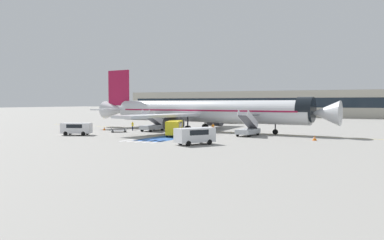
{
  "coord_description": "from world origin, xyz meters",
  "views": [
    {
      "loc": [
        27.02,
        -59.98,
        5.1
      ],
      "look_at": [
        -1.7,
        -1.38,
        2.01
      ],
      "focal_mm": 35.0,
      "sensor_mm": 36.0,
      "label": 1
    }
  ],
  "objects_px": {
    "baggage_cart": "(119,131)",
    "traffic_cone_1": "(104,129)",
    "service_van_1": "(77,128)",
    "traffic_cone_0": "(315,138)",
    "airliner": "(202,111)",
    "ground_crew_1": "(213,128)",
    "service_van_0": "(195,135)",
    "service_van_2": "(174,127)",
    "ground_crew_0": "(133,125)",
    "boarding_stairs_aft": "(152,126)",
    "fuel_tanker": "(223,116)",
    "boarding_stairs_forward": "(248,129)",
    "terminal_building": "(288,104)"
  },
  "relations": [
    {
      "from": "baggage_cart",
      "to": "traffic_cone_1",
      "type": "distance_m",
      "value": 5.69
    },
    {
      "from": "service_van_1",
      "to": "traffic_cone_0",
      "type": "relative_size",
      "value": 7.56
    },
    {
      "from": "airliner",
      "to": "ground_crew_1",
      "type": "bearing_deg",
      "value": 50.75
    },
    {
      "from": "service_van_0",
      "to": "service_van_2",
      "type": "height_order",
      "value": "service_van_2"
    },
    {
      "from": "ground_crew_0",
      "to": "service_van_1",
      "type": "bearing_deg",
      "value": 156.89
    },
    {
      "from": "ground_crew_1",
      "to": "traffic_cone_0",
      "type": "xyz_separation_m",
      "value": [
        16.62,
        -4.5,
        -0.62
      ]
    },
    {
      "from": "boarding_stairs_aft",
      "to": "ground_crew_0",
      "type": "relative_size",
      "value": 3.27
    },
    {
      "from": "baggage_cart",
      "to": "traffic_cone_0",
      "type": "relative_size",
      "value": 4.58
    },
    {
      "from": "fuel_tanker",
      "to": "service_van_1",
      "type": "bearing_deg",
      "value": 175.11
    },
    {
      "from": "airliner",
      "to": "service_van_0",
      "type": "distance_m",
      "value": 21.38
    },
    {
      "from": "ground_crew_1",
      "to": "service_van_1",
      "type": "bearing_deg",
      "value": 145.3
    },
    {
      "from": "boarding_stairs_forward",
      "to": "traffic_cone_1",
      "type": "relative_size",
      "value": 9.08
    },
    {
      "from": "service_van_0",
      "to": "service_van_1",
      "type": "bearing_deg",
      "value": 23.45
    },
    {
      "from": "airliner",
      "to": "service_van_0",
      "type": "height_order",
      "value": "airliner"
    },
    {
      "from": "baggage_cart",
      "to": "service_van_2",
      "type": "bearing_deg",
      "value": -140.32
    },
    {
      "from": "service_van_0",
      "to": "ground_crew_0",
      "type": "height_order",
      "value": "service_van_0"
    },
    {
      "from": "service_van_1",
      "to": "boarding_stairs_forward",
      "type": "bearing_deg",
      "value": 91.04
    },
    {
      "from": "boarding_stairs_forward",
      "to": "traffic_cone_0",
      "type": "xyz_separation_m",
      "value": [
        10.1,
        -2.72,
        -0.67
      ]
    },
    {
      "from": "service_van_1",
      "to": "traffic_cone_1",
      "type": "distance_m",
      "value": 10.45
    },
    {
      "from": "boarding_stairs_aft",
      "to": "service_van_1",
      "type": "bearing_deg",
      "value": -110.8
    },
    {
      "from": "boarding_stairs_aft",
      "to": "traffic_cone_0",
      "type": "height_order",
      "value": "boarding_stairs_aft"
    },
    {
      "from": "airliner",
      "to": "traffic_cone_0",
      "type": "relative_size",
      "value": 72.28
    },
    {
      "from": "baggage_cart",
      "to": "terminal_building",
      "type": "xyz_separation_m",
      "value": [
        11.44,
        82.11,
        4.29
      ]
    },
    {
      "from": "service_van_0",
      "to": "terminal_building",
      "type": "distance_m",
      "value": 93.75
    },
    {
      "from": "service_van_0",
      "to": "baggage_cart",
      "type": "height_order",
      "value": "service_van_0"
    },
    {
      "from": "airliner",
      "to": "boarding_stairs_aft",
      "type": "height_order",
      "value": "airliner"
    },
    {
      "from": "boarding_stairs_forward",
      "to": "terminal_building",
      "type": "height_order",
      "value": "terminal_building"
    },
    {
      "from": "service_van_2",
      "to": "terminal_building",
      "type": "bearing_deg",
      "value": 69.87
    },
    {
      "from": "boarding_stairs_forward",
      "to": "service_van_1",
      "type": "height_order",
      "value": "boarding_stairs_forward"
    },
    {
      "from": "service_van_0",
      "to": "baggage_cart",
      "type": "distance_m",
      "value": 22.8
    },
    {
      "from": "boarding_stairs_aft",
      "to": "traffic_cone_0",
      "type": "xyz_separation_m",
      "value": [
        28.29,
        -4.5,
        -0.65
      ]
    },
    {
      "from": "airliner",
      "to": "ground_crew_1",
      "type": "height_order",
      "value": "airliner"
    },
    {
      "from": "traffic_cone_1",
      "to": "traffic_cone_0",
      "type": "bearing_deg",
      "value": -3.43
    },
    {
      "from": "ground_crew_0",
      "to": "traffic_cone_0",
      "type": "xyz_separation_m",
      "value": [
        32.14,
        -3.94,
        -0.62
      ]
    },
    {
      "from": "traffic_cone_0",
      "to": "boarding_stairs_aft",
      "type": "bearing_deg",
      "value": 170.96
    },
    {
      "from": "boarding_stairs_forward",
      "to": "service_van_1",
      "type": "bearing_deg",
      "value": -150.99
    },
    {
      "from": "service_van_1",
      "to": "traffic_cone_1",
      "type": "bearing_deg",
      "value": 173.29
    },
    {
      "from": "fuel_tanker",
      "to": "service_van_1",
      "type": "xyz_separation_m",
      "value": [
        -7.99,
        -41.75,
        -0.66
      ]
    },
    {
      "from": "ground_crew_0",
      "to": "boarding_stairs_forward",
      "type": "bearing_deg",
      "value": -105.43
    },
    {
      "from": "airliner",
      "to": "fuel_tanker",
      "type": "xyz_separation_m",
      "value": [
        -6.06,
        25.74,
        -1.7
      ]
    },
    {
      "from": "service_van_2",
      "to": "baggage_cart",
      "type": "relative_size",
      "value": 1.97
    },
    {
      "from": "boarding_stairs_aft",
      "to": "service_van_2",
      "type": "height_order",
      "value": "boarding_stairs_aft"
    },
    {
      "from": "fuel_tanker",
      "to": "service_van_2",
      "type": "height_order",
      "value": "fuel_tanker"
    },
    {
      "from": "ground_crew_1",
      "to": "traffic_cone_1",
      "type": "relative_size",
      "value": 2.79
    },
    {
      "from": "boarding_stairs_forward",
      "to": "fuel_tanker",
      "type": "distance_m",
      "value": 35.24
    },
    {
      "from": "ground_crew_1",
      "to": "traffic_cone_0",
      "type": "distance_m",
      "value": 17.24
    },
    {
      "from": "service_van_0",
      "to": "ground_crew_1",
      "type": "height_order",
      "value": "service_van_0"
    },
    {
      "from": "fuel_tanker",
      "to": "airliner",
      "type": "bearing_deg",
      "value": -160.81
    },
    {
      "from": "traffic_cone_0",
      "to": "service_van_0",
      "type": "bearing_deg",
      "value": -136.93
    },
    {
      "from": "boarding_stairs_forward",
      "to": "ground_crew_1",
      "type": "bearing_deg",
      "value": 170.29
    }
  ]
}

